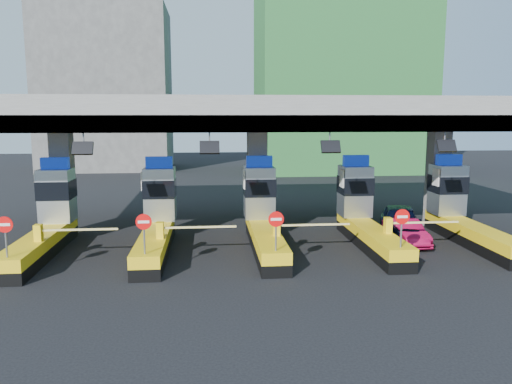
{
  "coord_description": "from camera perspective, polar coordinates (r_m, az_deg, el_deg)",
  "views": [
    {
      "loc": [
        -2.53,
        -23.19,
        6.22
      ],
      "look_at": [
        -0.34,
        0.0,
        2.59
      ],
      "focal_mm": 35.0,
      "sensor_mm": 36.0,
      "label": 1
    }
  ],
  "objects": [
    {
      "name": "ground",
      "position": [
        24.15,
        0.8,
        -6.08
      ],
      "size": [
        120.0,
        120.0,
        0.0
      ],
      "primitive_type": "plane",
      "color": "black",
      "rests_on": "ground"
    },
    {
      "name": "toll_canopy",
      "position": [
        26.19,
        0.14,
        8.66
      ],
      "size": [
        28.0,
        12.09,
        7.0
      ],
      "color": "slate",
      "rests_on": "ground"
    },
    {
      "name": "toll_lane_far_left",
      "position": [
        25.1,
        -22.63,
        -2.92
      ],
      "size": [
        4.43,
        8.0,
        4.16
      ],
      "color": "black",
      "rests_on": "ground"
    },
    {
      "name": "toll_lane_left",
      "position": [
        24.09,
        -11.19,
        -2.87
      ],
      "size": [
        4.43,
        8.0,
        4.16
      ],
      "color": "black",
      "rests_on": "ground"
    },
    {
      "name": "toll_lane_center",
      "position": [
        24.1,
        0.74,
        -2.7
      ],
      "size": [
        4.43,
        8.0,
        4.16
      ],
      "color": "black",
      "rests_on": "ground"
    },
    {
      "name": "toll_lane_right",
      "position": [
        25.12,
        12.16,
        -2.42
      ],
      "size": [
        4.43,
        8.0,
        4.16
      ],
      "color": "black",
      "rests_on": "ground"
    },
    {
      "name": "toll_lane_far_right",
      "position": [
        27.04,
        22.33,
        -2.09
      ],
      "size": [
        4.43,
        8.0,
        4.16
      ],
      "color": "black",
      "rests_on": "ground"
    },
    {
      "name": "bg_building_scaffold",
      "position": [
        57.6,
        9.65,
        16.5
      ],
      "size": [
        18.0,
        12.0,
        28.0
      ],
      "primitive_type": "cube",
      "color": "#1E5926",
      "rests_on": "ground"
    },
    {
      "name": "bg_building_concrete",
      "position": [
        60.36,
        -16.68,
        11.13
      ],
      "size": [
        14.0,
        10.0,
        18.0
      ],
      "primitive_type": "cube",
      "color": "#4C4C49",
      "rests_on": "ground"
    },
    {
      "name": "van",
      "position": [
        26.46,
        16.15,
        -3.29
      ],
      "size": [
        3.32,
        5.15,
        1.63
      ],
      "primitive_type": "imported",
      "rotation": [
        0.0,
        0.0,
        -0.32
      ],
      "color": "black",
      "rests_on": "ground"
    },
    {
      "name": "red_car",
      "position": [
        25.31,
        16.75,
        -4.36
      ],
      "size": [
        1.35,
        3.66,
        1.2
      ],
      "primitive_type": "imported",
      "rotation": [
        0.0,
        0.0,
        -0.02
      ],
      "color": "#B10D3E",
      "rests_on": "ground"
    }
  ]
}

